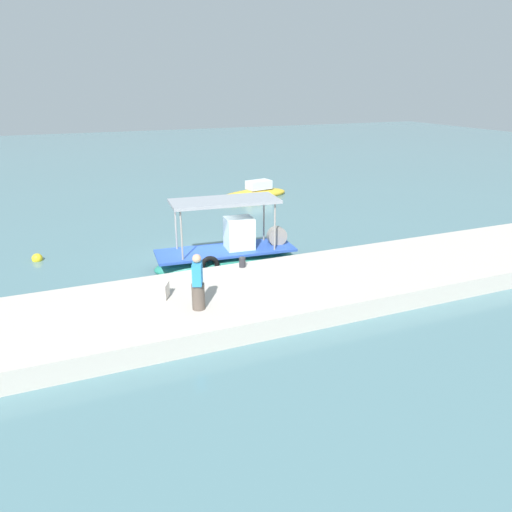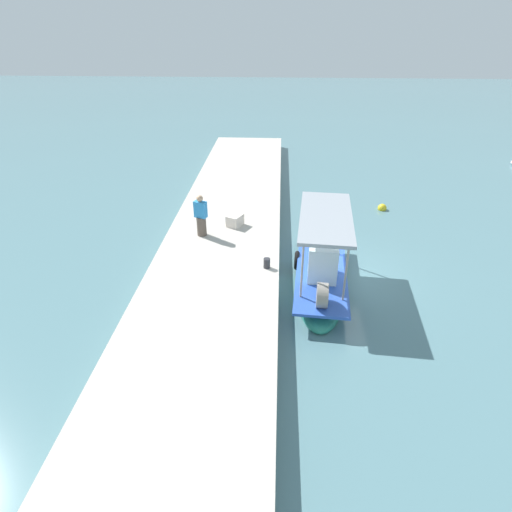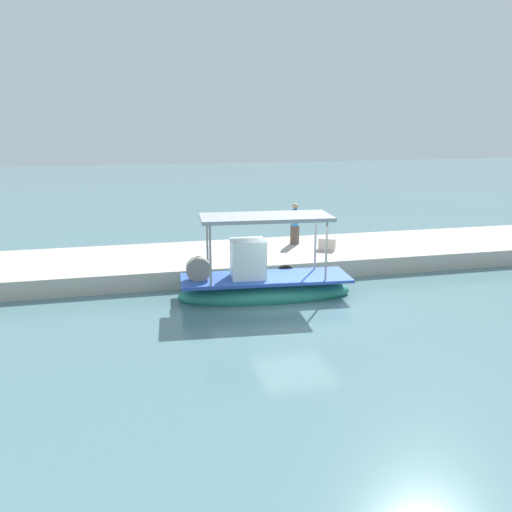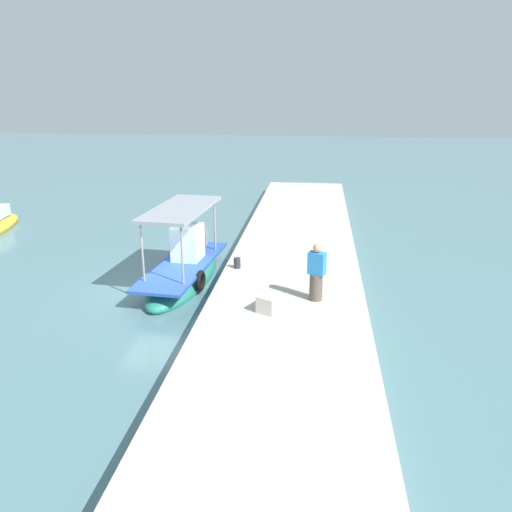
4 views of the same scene
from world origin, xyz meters
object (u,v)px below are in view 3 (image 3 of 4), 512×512
Objects in this scene: main_fishing_boat at (263,283)px; cargo_crate at (327,243)px; mooring_bollard at (253,259)px; fisherman_near_bollard at (295,226)px.

main_fishing_boat is 5.00m from cargo_crate.
main_fishing_boat is at bearing 86.32° from mooring_bollard.
main_fishing_boat is at bearing 43.78° from cargo_crate.
mooring_bollard is at bearing 23.32° from cargo_crate.
cargo_crate is (-0.99, 1.28, -0.55)m from fisherman_near_bollard.
fisherman_near_bollard reaches higher than cargo_crate.
cargo_crate is at bearing 127.69° from fisherman_near_bollard.
fisherman_near_bollard is 3.77m from mooring_bollard.
fisherman_near_bollard is (-2.61, -4.73, 0.96)m from main_fishing_boat.
fisherman_near_bollard is 4.72× the size of mooring_bollard.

